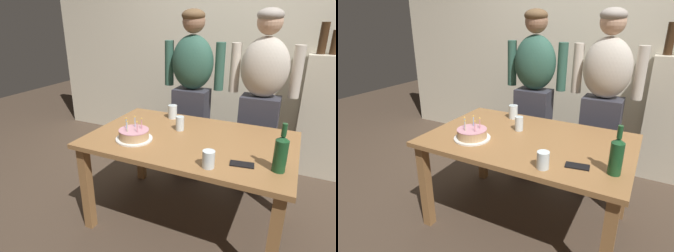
# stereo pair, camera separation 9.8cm
# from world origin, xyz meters

# --- Properties ---
(ground_plane) EXTENTS (10.00, 10.00, 0.00)m
(ground_plane) POSITION_xyz_m (0.00, 0.00, 0.00)
(ground_plane) COLOR #47382B
(back_wall) EXTENTS (5.20, 0.10, 2.60)m
(back_wall) POSITION_xyz_m (0.00, 1.55, 1.30)
(back_wall) COLOR beige
(back_wall) RESTS_ON ground_plane
(dining_table) EXTENTS (1.50, 0.96, 0.74)m
(dining_table) POSITION_xyz_m (0.00, 0.00, 0.64)
(dining_table) COLOR olive
(dining_table) RESTS_ON ground_plane
(birthday_cake) EXTENTS (0.27, 0.27, 0.16)m
(birthday_cake) POSITION_xyz_m (-0.36, -0.20, 0.78)
(birthday_cake) COLOR white
(birthday_cake) RESTS_ON dining_table
(water_glass_near) EXTENTS (0.08, 0.08, 0.11)m
(water_glass_near) POSITION_xyz_m (0.26, -0.37, 0.79)
(water_glass_near) COLOR silver
(water_glass_near) RESTS_ON dining_table
(water_glass_far) EXTENTS (0.07, 0.07, 0.11)m
(water_glass_far) POSITION_xyz_m (-0.13, 0.12, 0.80)
(water_glass_far) COLOR silver
(water_glass_far) RESTS_ON dining_table
(water_glass_side) EXTENTS (0.08, 0.08, 0.12)m
(water_glass_side) POSITION_xyz_m (-0.31, 0.35, 0.80)
(water_glass_side) COLOR silver
(water_glass_side) RESTS_ON dining_table
(wine_bottle) EXTENTS (0.08, 0.08, 0.30)m
(wine_bottle) POSITION_xyz_m (0.64, -0.24, 0.86)
(wine_bottle) COLOR #194723
(wine_bottle) RESTS_ON dining_table
(cell_phone) EXTENTS (0.15, 0.09, 0.01)m
(cell_phone) POSITION_xyz_m (0.44, -0.25, 0.74)
(cell_phone) COLOR black
(cell_phone) RESTS_ON dining_table
(person_man_bearded) EXTENTS (0.61, 0.27, 1.66)m
(person_man_bearded) POSITION_xyz_m (-0.28, 0.76, 0.87)
(person_man_bearded) COLOR #33333D
(person_man_bearded) RESTS_ON ground_plane
(person_woman_cardigan) EXTENTS (0.61, 0.27, 1.66)m
(person_woman_cardigan) POSITION_xyz_m (0.38, 0.76, 0.87)
(person_woman_cardigan) COLOR #33333D
(person_woman_cardigan) RESTS_ON ground_plane
(shelf_cabinet) EXTENTS (0.62, 0.30, 1.55)m
(shelf_cabinet) POSITION_xyz_m (1.03, 1.33, 0.65)
(shelf_cabinet) COLOR beige
(shelf_cabinet) RESTS_ON ground_plane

